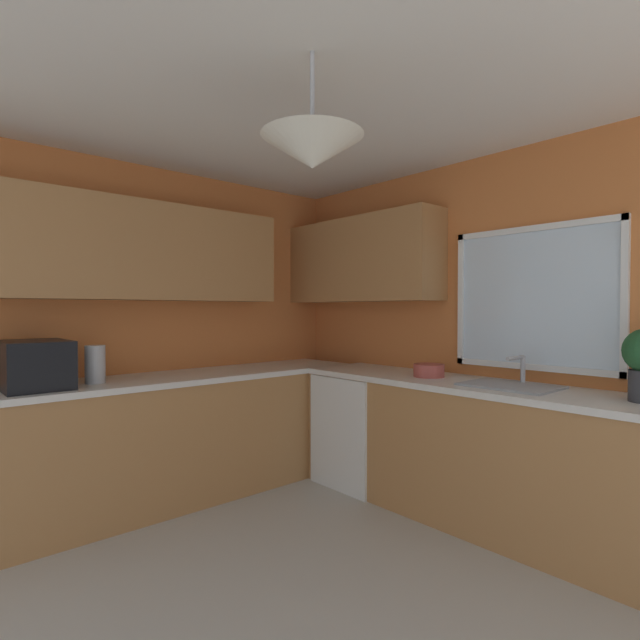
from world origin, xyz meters
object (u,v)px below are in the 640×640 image
Objects in this scene: dishwasher at (363,428)px; microwave at (34,365)px; sink_assembly at (511,385)px; bowl at (429,370)px; kettle at (95,364)px.

dishwasher is 2.37m from microwave.
sink_assembly is 2.49× the size of bowl.
kettle is (0.02, 0.34, -0.02)m from microwave.
bowl is (-0.61, -0.01, 0.03)m from sink_assembly.
microwave is at bearing -106.81° from dishwasher.
sink_assembly reaches higher than dishwasher.
microwave is at bearing -93.34° from kettle.
kettle is 0.46× the size of sink_assembly.
kettle is 1.13× the size of bowl.
kettle reaches higher than dishwasher.
bowl is at bearing 56.32° from kettle.
bowl is at bearing -179.33° from sink_assembly.
kettle is at bearing -123.68° from bowl.
kettle is (-0.64, -1.84, 0.60)m from dishwasher.
bowl is (1.27, 2.21, -0.10)m from microwave.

